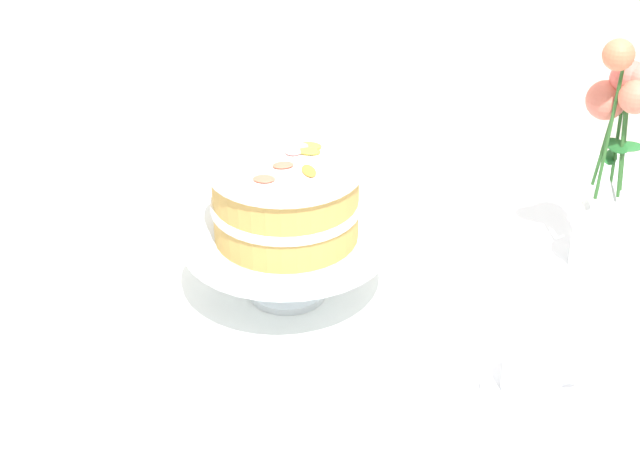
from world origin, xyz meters
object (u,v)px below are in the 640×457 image
Objects in this scene: dining_table at (342,370)px; layer_cake at (284,196)px; flower_vase at (607,174)px; cake_stand at (285,246)px; teacup at (530,379)px.

layer_cake is at bearing 148.35° from dining_table.
dining_table is at bearing -158.82° from flower_vase.
cake_stand is at bearing 170.75° from layer_cake.
cake_stand reaches higher than teacup.
layer_cake is 0.46m from flower_vase.
teacup is (-0.14, -0.30, -0.13)m from flower_vase.
dining_table is 0.30m from teacup.
layer_cake is 1.68× the size of teacup.
cake_stand is 0.47m from flower_vase.
cake_stand is (-0.08, 0.05, 0.18)m from dining_table.
flower_vase is (0.45, 0.09, -0.01)m from layer_cake.
flower_vase is at bearing 21.18° from dining_table.
cake_stand is at bearing -168.30° from flower_vase.
dining_table is at bearing 145.97° from teacup.
layer_cake reaches higher than teacup.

